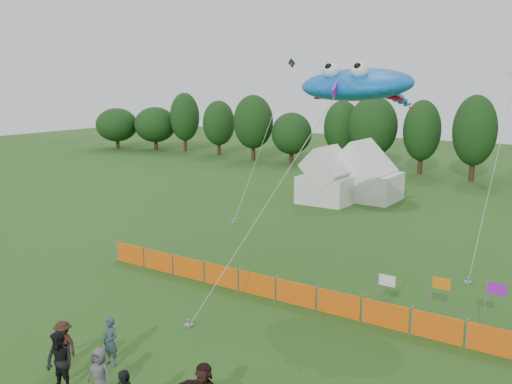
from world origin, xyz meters
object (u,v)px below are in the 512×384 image
Objects in this scene: tent_right at (366,177)px; spectator_b at (60,362)px; stingray_kite at (360,85)px; spectator_a at (110,342)px; spectator_c at (64,344)px; spectator_e at (100,374)px; barrier_fence at (276,289)px; tent_left at (328,180)px.

tent_right reaches higher than spectator_b.
spectator_a is at bearing -102.01° from stingray_kite.
spectator_e is (2.51, -0.62, -0.01)m from spectator_c.
spectator_c is at bearing -141.27° from spectator_a.
stingray_kite is at bearing -68.20° from tent_right.
barrier_fence is at bearing 70.63° from spectator_c.
spectator_c is (-1.20, 1.05, -0.15)m from spectator_b.
spectator_a reaches higher than spectator_e.
spectator_e is at bearing -16.63° from spectator_c.
spectator_b is 0.12× the size of stingray_kite.
tent_left is 18.33m from stingray_kite.
stingray_kite is at bearing 75.74° from barrier_fence.
tent_right is at bearing 91.85° from spectator_e.
spectator_b is 1.60m from spectator_c.
tent_right is 2.64× the size of spectator_b.
tent_left reaches higher than spectator_a.
spectator_b is 1.20× the size of spectator_e.
spectator_b is at bearing -78.58° from tent_left.
spectator_b is (-1.49, -10.04, 0.46)m from barrier_fence.
spectator_a is 1.03× the size of spectator_c.
tent_right reaches higher than spectator_e.
tent_left is 0.24× the size of stingray_kite.
barrier_fence is 1.20× the size of stingray_kite.
tent_left is 2.45× the size of spectator_c.
stingray_kite reaches higher than spectator_e.
spectator_e is (1.31, -1.59, -0.04)m from spectator_a.
stingray_kite is (2.81, 15.21, 8.25)m from spectator_b.
barrier_fence is (7.45, -19.45, -1.27)m from tent_left.
spectator_a is 0.87× the size of spectator_b.
tent_right is 3.14× the size of spectator_c.
barrier_fence is 10.22m from stingray_kite.
tent_right is at bearing 92.12° from spectator_b.
spectator_b reaches higher than spectator_e.
spectator_e is at bearing -75.96° from tent_left.
spectator_e is at bearing -91.08° from barrier_fence.
tent_right is 30.39m from spectator_a.
tent_right is at bearing 97.41° from spectator_a.
spectator_c reaches higher than spectator_e.
tent_right is at bearing 92.37° from spectator_c.
tent_left is 30.09m from spectator_b.
barrier_fence is 10.16m from spectator_b.
tent_right is 31.22m from spectator_c.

